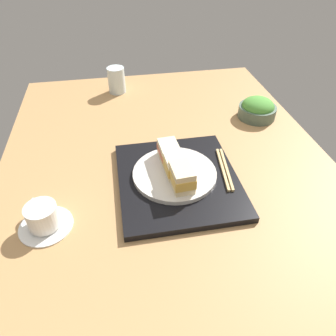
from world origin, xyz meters
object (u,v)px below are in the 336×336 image
object	(u,v)px
chopsticks_pair	(225,169)
drinking_glass	(116,80)
sandwich_middle	(175,165)
sandwich_far	(168,152)
coffee_cup	(43,218)
sandwich_plate	(175,174)
sandwich_near	(182,177)
salad_bowl	(257,109)

from	to	relation	value
chopsticks_pair	drinking_glass	distance (cm)	65.09
sandwich_middle	chopsticks_pair	distance (cm)	14.90
sandwich_middle	drinking_glass	bearing A→B (deg)	12.04
chopsticks_pair	drinking_glass	bearing A→B (deg)	24.59
sandwich_far	drinking_glass	distance (cm)	54.37
coffee_cup	sandwich_middle	bearing A→B (deg)	-72.34
sandwich_plate	chopsticks_pair	world-z (taller)	sandwich_plate
sandwich_near	sandwich_middle	world-z (taller)	sandwich_near
sandwich_far	chopsticks_pair	xyz separation A→B (cm)	(-6.07, -15.16, -3.52)
sandwich_plate	drinking_glass	distance (cm)	60.35
sandwich_middle	chopsticks_pair	bearing A→B (deg)	-90.62
salad_bowl	coffee_cup	bearing A→B (deg)	119.53
sandwich_plate	salad_bowl	size ratio (longest dim) A/B	1.73
sandwich_plate	chopsticks_pair	xyz separation A→B (cm)	(-0.16, -14.48, -0.29)
sandwich_near	sandwich_far	size ratio (longest dim) A/B	1.03
sandwich_plate	sandwich_middle	bearing A→B (deg)	90.00
sandwich_plate	sandwich_near	bearing A→B (deg)	-173.51
coffee_cup	drinking_glass	xyz separation A→B (cm)	(69.74, -21.27, 2.25)
salad_bowl	coffee_cup	world-z (taller)	salad_bowl
sandwich_middle	sandwich_far	world-z (taller)	same
sandwich_middle	coffee_cup	world-z (taller)	sandwich_middle
sandwich_far	chopsticks_pair	distance (cm)	16.70
sandwich_middle	sandwich_plate	bearing A→B (deg)	-90.00
sandwich_plate	coffee_cup	world-z (taller)	coffee_cup
sandwich_near	salad_bowl	size ratio (longest dim) A/B	0.63
salad_bowl	chopsticks_pair	xyz separation A→B (cm)	(-29.16, 21.90, -1.13)
sandwich_middle	salad_bowl	xyz separation A→B (cm)	(29.00, -36.38, -2.38)
chopsticks_pair	sandwich_middle	bearing A→B (deg)	89.38
coffee_cup	drinking_glass	size ratio (longest dim) A/B	1.24
sandwich_middle	sandwich_near	bearing A→B (deg)	-173.51
sandwich_middle	drinking_glass	xyz separation A→B (cm)	(58.96, 12.58, -0.54)
sandwich_near	sandwich_middle	size ratio (longest dim) A/B	1.01
sandwich_near	sandwich_middle	distance (cm)	5.97
sandwich_plate	sandwich_middle	xyz separation A→B (cm)	(0.00, 0.00, 3.22)
sandwich_far	sandwich_plate	bearing A→B (deg)	-173.51
coffee_cup	drinking_glass	distance (cm)	72.95
sandwich_plate	chopsticks_pair	size ratio (longest dim) A/B	1.26
sandwich_plate	sandwich_far	size ratio (longest dim) A/B	2.84
sandwich_plate	sandwich_near	distance (cm)	7.02
sandwich_far	chopsticks_pair	world-z (taller)	sandwich_far
sandwich_middle	chopsticks_pair	xyz separation A→B (cm)	(-0.16, -14.48, -3.51)
sandwich_plate	chopsticks_pair	distance (cm)	14.49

